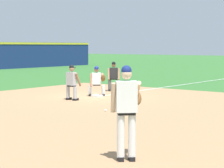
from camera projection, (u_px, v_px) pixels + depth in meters
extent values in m
plane|color=#336B2D|center=(97.00, 97.00, 19.12)|extent=(160.00, 160.00, 0.00)
cube|color=#A87F56|center=(106.00, 116.00, 13.80)|extent=(18.00, 18.00, 0.01)
cube|color=white|center=(184.00, 84.00, 25.17)|extent=(15.49, 0.10, 0.00)
cube|color=white|center=(97.00, 96.00, 19.12)|extent=(0.38, 0.38, 0.09)
sphere|color=white|center=(106.00, 110.00, 14.88)|extent=(0.07, 0.07, 0.07)
cube|color=black|center=(120.00, 158.00, 8.50)|extent=(0.26, 0.26, 0.09)
cylinder|color=white|center=(121.00, 136.00, 8.42)|extent=(0.15, 0.15, 0.84)
cube|color=black|center=(132.00, 158.00, 8.52)|extent=(0.26, 0.26, 0.09)
cylinder|color=white|center=(132.00, 136.00, 8.44)|extent=(0.15, 0.15, 0.84)
cube|color=black|center=(126.00, 113.00, 8.39)|extent=(0.38, 0.38, 0.06)
cube|color=white|center=(126.00, 97.00, 8.36)|extent=(0.45, 0.46, 0.60)
sphere|color=#DBB28E|center=(126.00, 74.00, 8.34)|extent=(0.21, 0.21, 0.21)
sphere|color=navy|center=(126.00, 71.00, 8.34)|extent=(0.20, 0.20, 0.20)
cube|color=navy|center=(126.00, 72.00, 8.43)|extent=(0.20, 0.20, 0.02)
cylinder|color=#DBB28E|center=(113.00, 98.00, 8.42)|extent=(0.20, 0.20, 0.59)
cylinder|color=#DBB28E|center=(137.00, 90.00, 8.67)|extent=(0.44, 0.43, 0.41)
ellipsoid|color=brown|center=(137.00, 98.00, 8.77)|extent=(0.35, 0.35, 0.34)
cube|color=black|center=(103.00, 95.00, 19.47)|extent=(0.26, 0.26, 0.09)
cylinder|color=white|center=(103.00, 90.00, 19.49)|extent=(0.15, 0.15, 0.40)
cube|color=black|center=(90.00, 95.00, 19.42)|extent=(0.26, 0.26, 0.09)
cylinder|color=white|center=(90.00, 90.00, 19.44)|extent=(0.15, 0.15, 0.40)
cube|color=black|center=(97.00, 85.00, 19.44)|extent=(0.38, 0.38, 0.06)
cube|color=white|center=(97.00, 79.00, 19.42)|extent=(0.45, 0.46, 0.52)
sphere|color=#9E7051|center=(97.00, 70.00, 19.36)|extent=(0.21, 0.21, 0.21)
sphere|color=navy|center=(97.00, 68.00, 19.36)|extent=(0.20, 0.20, 0.20)
cube|color=navy|center=(97.00, 69.00, 19.27)|extent=(0.20, 0.20, 0.02)
cylinder|color=#9E7051|center=(103.00, 76.00, 19.02)|extent=(0.49, 0.47, 0.24)
cylinder|color=#9E7051|center=(91.00, 80.00, 19.30)|extent=(0.23, 0.23, 0.58)
ellipsoid|color=brown|center=(103.00, 78.00, 18.81)|extent=(0.30, 0.30, 0.35)
cube|color=black|center=(69.00, 99.00, 18.08)|extent=(0.26, 0.12, 0.09)
cylinder|color=#B2B2B7|center=(68.00, 92.00, 18.02)|extent=(0.15, 0.15, 0.50)
cube|color=black|center=(76.00, 99.00, 17.82)|extent=(0.26, 0.12, 0.09)
cylinder|color=#B2B2B7|center=(75.00, 93.00, 17.77)|extent=(0.15, 0.15, 0.50)
cube|color=black|center=(71.00, 86.00, 17.87)|extent=(0.21, 0.35, 0.06)
cube|color=#B2B2B7|center=(71.00, 79.00, 17.85)|extent=(0.25, 0.41, 0.54)
sphere|color=#9E7051|center=(72.00, 69.00, 17.83)|extent=(0.21, 0.21, 0.21)
sphere|color=black|center=(72.00, 67.00, 17.82)|extent=(0.20, 0.20, 0.20)
cube|color=black|center=(73.00, 68.00, 17.89)|extent=(0.12, 0.17, 0.02)
cylinder|color=#9E7051|center=(70.00, 79.00, 18.12)|extent=(0.33, 0.10, 0.56)
cylinder|color=#9E7051|center=(78.00, 80.00, 17.80)|extent=(0.33, 0.10, 0.56)
cube|color=black|center=(118.00, 90.00, 21.55)|extent=(0.27, 0.25, 0.09)
cylinder|color=#515154|center=(118.00, 84.00, 21.57)|extent=(0.15, 0.15, 0.50)
cube|color=black|center=(110.00, 90.00, 21.55)|extent=(0.27, 0.25, 0.09)
cylinder|color=#515154|center=(110.00, 84.00, 21.56)|extent=(0.15, 0.15, 0.50)
cube|color=black|center=(114.00, 79.00, 21.54)|extent=(0.37, 0.39, 0.06)
cube|color=#232326|center=(114.00, 73.00, 21.52)|extent=(0.44, 0.46, 0.54)
sphere|color=#9E7051|center=(114.00, 65.00, 21.46)|extent=(0.21, 0.21, 0.21)
sphere|color=black|center=(114.00, 64.00, 21.45)|extent=(0.20, 0.20, 0.20)
cube|color=black|center=(114.00, 64.00, 21.37)|extent=(0.19, 0.20, 0.02)
cylinder|color=#9E7051|center=(119.00, 74.00, 21.38)|extent=(0.31, 0.28, 0.56)
cylinder|color=#9E7051|center=(109.00, 74.00, 21.37)|extent=(0.31, 0.28, 0.56)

